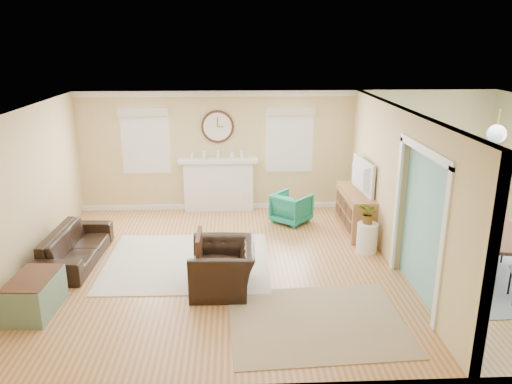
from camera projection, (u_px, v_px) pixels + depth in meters
floor at (304, 265)px, 8.40m from camera, size 9.00×9.00×0.00m
wall_back at (287, 151)px, 10.88m from camera, size 9.00×0.02×2.60m
wall_front at (348, 276)px, 5.16m from camera, size 9.00×0.02×2.60m
wall_left at (22, 195)px, 7.83m from camera, size 0.02×6.00×2.60m
ceiling at (309, 110)px, 7.64m from camera, size 9.00×6.00×0.02m
partition at (394, 182)px, 8.34m from camera, size 0.17×6.00×2.60m
fireplace at (219, 184)px, 10.91m from camera, size 1.70×0.30×1.17m
wall_clock at (218, 126)px, 10.62m from camera, size 0.70×0.07×0.70m
window_left at (145, 136)px, 10.60m from camera, size 1.05×0.13×1.42m
window_right at (290, 135)px, 10.74m from camera, size 1.05×0.13×1.42m
pendant at (497, 134)px, 7.88m from camera, size 0.30×0.30×0.55m
rug_cream at (188, 261)px, 8.51m from camera, size 2.78×2.42×0.01m
rug_jute at (316, 322)px, 6.70m from camera, size 2.43×2.03×0.01m
rug_grey at (484, 266)px, 8.34m from camera, size 2.64×3.30×0.01m
sofa at (76, 246)px, 8.44m from camera, size 0.83×1.96×0.56m
eames_chair at (223, 267)px, 7.50m from camera, size 0.97×1.11×0.71m
green_chair at (291, 208)px, 10.24m from camera, size 0.96×0.96×0.62m
trunk at (34, 295)px, 6.88m from camera, size 0.61×0.95×0.53m
credenza at (356, 211)px, 9.80m from camera, size 0.52×1.54×0.80m
tv at (358, 176)px, 9.59m from camera, size 0.24×1.13×0.64m
garden_stool at (367, 238)px, 8.83m from camera, size 0.36×0.36×0.53m
potted_plant at (369, 213)px, 8.70m from camera, size 0.41×0.44×0.38m
dining_table at (487, 248)px, 8.24m from camera, size 1.36×2.07×0.68m
dining_chair_n at (454, 215)px, 9.25m from camera, size 0.40×0.40×0.87m
dining_chair_w at (448, 234)px, 8.24m from camera, size 0.50×0.50×0.93m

